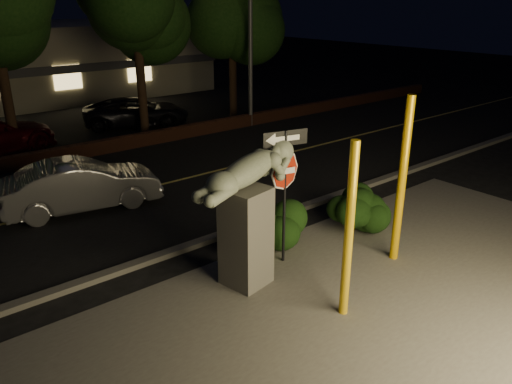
# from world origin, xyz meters

# --- Properties ---
(ground) EXTENTS (90.00, 90.00, 0.00)m
(ground) POSITION_xyz_m (0.00, 10.00, 0.00)
(ground) COLOR black
(ground) RESTS_ON ground
(patio) EXTENTS (14.00, 6.00, 0.02)m
(patio) POSITION_xyz_m (0.00, -1.00, 0.01)
(patio) COLOR #4C4944
(patio) RESTS_ON ground
(road) EXTENTS (80.00, 8.00, 0.01)m
(road) POSITION_xyz_m (0.00, 7.00, 0.01)
(road) COLOR black
(road) RESTS_ON ground
(lane_marking) EXTENTS (80.00, 0.12, 0.00)m
(lane_marking) POSITION_xyz_m (0.00, 7.00, 0.02)
(lane_marking) COLOR tan
(lane_marking) RESTS_ON road
(curb) EXTENTS (80.00, 0.25, 0.12)m
(curb) POSITION_xyz_m (0.00, 2.90, 0.06)
(curb) COLOR #4C4944
(curb) RESTS_ON ground
(brick_wall) EXTENTS (40.00, 0.35, 0.50)m
(brick_wall) POSITION_xyz_m (0.00, 11.30, 0.25)
(brick_wall) COLOR #432015
(brick_wall) RESTS_ON ground
(parking_lot) EXTENTS (40.00, 12.00, 0.01)m
(parking_lot) POSITION_xyz_m (0.00, 17.00, 0.01)
(parking_lot) COLOR black
(parking_lot) RESTS_ON ground
(yellow_pole_left) EXTENTS (0.16, 0.16, 3.26)m
(yellow_pole_left) POSITION_xyz_m (-0.71, -1.01, 1.63)
(yellow_pole_left) COLOR gold
(yellow_pole_left) RESTS_ON ground
(yellow_pole_right) EXTENTS (0.18, 0.18, 3.61)m
(yellow_pole_right) POSITION_xyz_m (1.71, -0.34, 1.80)
(yellow_pole_right) COLOR #D79D08
(yellow_pole_right) RESTS_ON ground
(signpost) EXTENTS (0.97, 0.26, 2.92)m
(signpost) POSITION_xyz_m (-0.26, 1.11, 2.08)
(signpost) COLOR black
(signpost) RESTS_ON ground
(sculpture) EXTENTS (2.57, 1.11, 2.74)m
(sculpture) POSITION_xyz_m (-1.38, 0.93, 1.69)
(sculpture) COLOR #4C4944
(sculpture) RESTS_ON ground
(hedge_center) EXTENTS (2.28, 1.67, 1.08)m
(hedge_center) POSITION_xyz_m (-0.12, 1.60, 0.54)
(hedge_center) COLOR black
(hedge_center) RESTS_ON ground
(hedge_right) EXTENTS (2.04, 1.40, 1.22)m
(hedge_right) POSITION_xyz_m (2.44, 1.16, 0.61)
(hedge_right) COLOR black
(hedge_right) RESTS_ON ground
(hedge_far_right) EXTENTS (1.54, 1.19, 0.94)m
(hedge_far_right) POSITION_xyz_m (2.65, 0.87, 0.47)
(hedge_far_right) COLOR black
(hedge_far_right) RESTS_ON ground
(silver_sedan) EXTENTS (4.29, 2.17, 1.35)m
(silver_sedan) POSITION_xyz_m (-2.51, 6.70, 0.68)
(silver_sedan) COLOR #AFAEB4
(silver_sedan) RESTS_ON ground
(parked_car_dark) EXTENTS (5.00, 3.79, 1.26)m
(parked_car_dark) POSITION_xyz_m (2.93, 14.39, 0.63)
(parked_car_dark) COLOR black
(parked_car_dark) RESTS_ON ground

